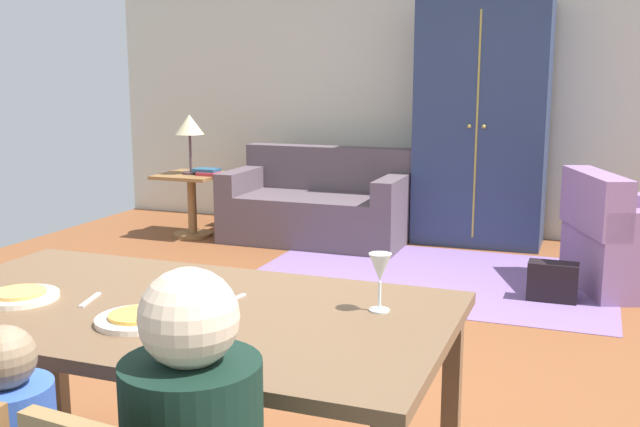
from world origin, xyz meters
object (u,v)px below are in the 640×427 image
(armoire, at_px, (482,124))
(book_lower, at_px, (210,174))
(couch, at_px, (318,207))
(dining_table, at_px, (170,325))
(table_lamp, at_px, (190,127))
(book_upper, at_px, (206,170))
(side_table, at_px, (192,196))
(plate_near_man, at_px, (20,297))
(armchair, at_px, (633,244))
(plate_near_child, at_px, (137,320))
(wine_glass, at_px, (380,270))
(handbag, at_px, (553,282))

(armoire, distance_m, book_lower, 2.44)
(couch, bearing_deg, dining_table, -75.82)
(table_lamp, distance_m, book_upper, 0.42)
(side_table, relative_size, book_lower, 2.64)
(plate_near_man, distance_m, armchair, 4.17)
(armoire, relative_size, book_upper, 9.55)
(plate_near_child, height_order, book_upper, plate_near_child)
(plate_near_child, bearing_deg, couch, 103.62)
(table_lamp, bearing_deg, book_upper, 1.74)
(couch, distance_m, armoire, 1.60)
(book_upper, bearing_deg, couch, 14.36)
(dining_table, xyz_separation_m, armchair, (1.54, 3.49, -0.37))
(wine_glass, distance_m, armoire, 4.40)
(plate_near_man, relative_size, side_table, 0.43)
(armchair, xyz_separation_m, handbag, (-0.50, -0.48, -0.19))
(plate_near_child, relative_size, handbag, 0.78)
(side_table, bearing_deg, handbag, -15.52)
(couch, relative_size, handbag, 5.01)
(couch, distance_m, book_upper, 1.07)
(plate_near_child, bearing_deg, plate_near_man, 173.10)
(wine_glass, distance_m, side_table, 4.72)
(plate_near_man, relative_size, table_lamp, 0.46)
(plate_near_man, distance_m, couch, 4.35)
(plate_near_man, relative_size, book_upper, 1.14)
(dining_table, bearing_deg, side_table, 119.37)
(table_lamp, relative_size, book_lower, 2.45)
(dining_table, height_order, book_lower, dining_table)
(plate_near_man, xyz_separation_m, plate_near_child, (0.50, -0.06, 0.00))
(couch, distance_m, table_lamp, 1.37)
(armoire, relative_size, side_table, 3.62)
(dining_table, xyz_separation_m, armoire, (0.31, 4.57, 0.36))
(book_lower, distance_m, handbag, 3.18)
(wine_glass, xyz_separation_m, table_lamp, (-2.85, 3.73, 0.12))
(book_lower, bearing_deg, side_table, 172.29)
(table_lamp, bearing_deg, side_table, 0.00)
(plate_near_child, bearing_deg, table_lamp, 118.28)
(book_lower, bearing_deg, couch, 17.17)
(armchair, distance_m, book_lower, 3.56)
(dining_table, bearing_deg, table_lamp, 119.37)
(wine_glass, bearing_deg, couch, 113.12)
(dining_table, relative_size, side_table, 3.11)
(dining_table, relative_size, handbag, 5.64)
(handbag, bearing_deg, book_upper, 163.64)
(table_lamp, height_order, book_upper, table_lamp)
(book_lower, bearing_deg, plate_near_child, -63.97)
(couch, relative_size, armoire, 0.76)
(wine_glass, relative_size, armoire, 0.09)
(book_lower, xyz_separation_m, handbag, (3.02, -0.87, -0.46))
(plate_near_man, height_order, side_table, plate_near_man)
(wine_glass, xyz_separation_m, side_table, (-2.85, 3.73, -0.52))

